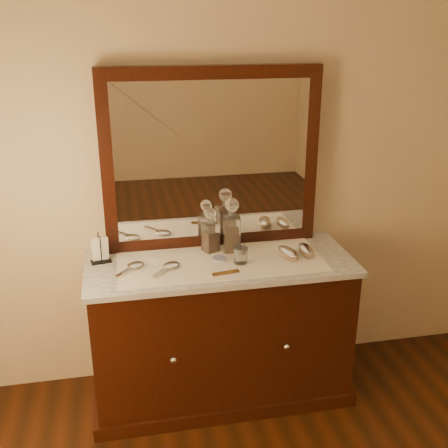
% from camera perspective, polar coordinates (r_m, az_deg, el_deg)
% --- Properties ---
extents(room_shell, '(8.50, 9.00, 2.80)m').
position_cam_1_polar(room_shell, '(1.06, 21.62, -20.44)').
color(room_shell, black).
rests_on(room_shell, ground).
extents(dresser_cabinet, '(1.40, 0.55, 0.82)m').
position_cam_1_polar(dresser_cabinet, '(3.13, -0.37, -11.24)').
color(dresser_cabinet, black).
rests_on(dresser_cabinet, floor).
extents(dresser_plinth, '(1.46, 0.59, 0.08)m').
position_cam_1_polar(dresser_plinth, '(3.34, -0.35, -16.63)').
color(dresser_plinth, black).
rests_on(dresser_plinth, floor).
extents(knob_left, '(0.04, 0.04, 0.04)m').
position_cam_1_polar(knob_left, '(2.83, -5.38, -14.14)').
color(knob_left, silver).
rests_on(knob_left, dresser_cabinet).
extents(knob_right, '(0.04, 0.04, 0.04)m').
position_cam_1_polar(knob_right, '(2.94, 6.63, -12.78)').
color(knob_right, silver).
rests_on(knob_right, dresser_cabinet).
extents(marble_top, '(1.44, 0.59, 0.03)m').
position_cam_1_polar(marble_top, '(2.92, -0.39, -4.17)').
color(marble_top, white).
rests_on(marble_top, dresser_cabinet).
extents(mirror_frame, '(1.20, 0.08, 1.00)m').
position_cam_1_polar(mirror_frame, '(2.98, -1.32, 6.84)').
color(mirror_frame, black).
rests_on(mirror_frame, marble_top).
extents(mirror_glass, '(1.06, 0.01, 0.86)m').
position_cam_1_polar(mirror_glass, '(2.94, -1.20, 6.68)').
color(mirror_glass, white).
rests_on(mirror_glass, marble_top).
extents(lace_runner, '(1.10, 0.45, 0.00)m').
position_cam_1_polar(lace_runner, '(2.90, -0.31, -4.03)').
color(lace_runner, silver).
rests_on(lace_runner, marble_top).
extents(pin_dish, '(0.08, 0.08, 0.01)m').
position_cam_1_polar(pin_dish, '(2.91, -0.50, -3.71)').
color(pin_dish, silver).
rests_on(pin_dish, lace_runner).
extents(comb, '(0.14, 0.05, 0.01)m').
position_cam_1_polar(comb, '(2.76, 0.18, -5.17)').
color(comb, brown).
rests_on(comb, lace_runner).
extents(napkin_rack, '(0.12, 0.08, 0.16)m').
position_cam_1_polar(napkin_rack, '(2.95, -12.97, -2.79)').
color(napkin_rack, black).
rests_on(napkin_rack, marble_top).
extents(decanter_left, '(0.10, 0.10, 0.25)m').
position_cam_1_polar(decanter_left, '(2.99, -1.44, -1.12)').
color(decanter_left, brown).
rests_on(decanter_left, lace_runner).
extents(decanter_right, '(0.11, 0.11, 0.31)m').
position_cam_1_polar(decanter_right, '(2.99, 0.82, -0.71)').
color(decanter_right, brown).
rests_on(decanter_right, lace_runner).
extents(brush_near, '(0.11, 0.18, 0.05)m').
position_cam_1_polar(brush_near, '(2.96, 6.84, -3.10)').
color(brush_near, '#A38164').
rests_on(brush_near, lace_runner).
extents(brush_far, '(0.07, 0.16, 0.04)m').
position_cam_1_polar(brush_far, '(3.02, 8.70, -2.75)').
color(brush_far, '#A38164').
rests_on(brush_far, lace_runner).
extents(hand_mirror_outer, '(0.17, 0.19, 0.02)m').
position_cam_1_polar(hand_mirror_outer, '(2.86, -9.59, -4.47)').
color(hand_mirror_outer, silver).
rests_on(hand_mirror_outer, lace_runner).
extents(hand_mirror_inner, '(0.17, 0.19, 0.02)m').
position_cam_1_polar(hand_mirror_inner, '(2.83, -5.81, -4.51)').
color(hand_mirror_inner, silver).
rests_on(hand_mirror_inner, lace_runner).
extents(tumblers, '(0.08, 0.08, 0.09)m').
position_cam_1_polar(tumblers, '(2.87, 1.78, -3.33)').
color(tumblers, white).
rests_on(tumblers, lace_runner).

